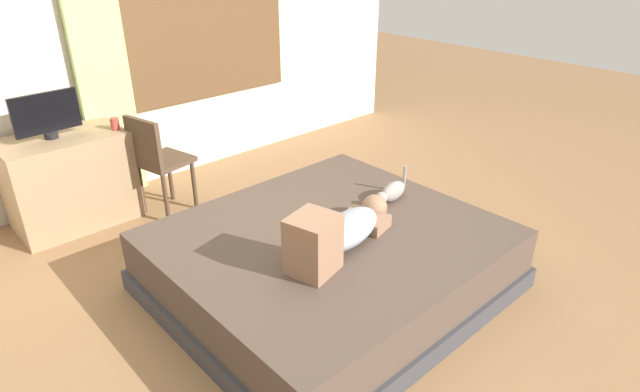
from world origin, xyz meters
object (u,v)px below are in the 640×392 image
object	(u,v)px
cat	(392,192)
tv_monitor	(46,115)
cup	(115,124)
person_lying	(340,232)
bed	(329,261)
chair_by_desk	(157,158)
desk	(70,180)

from	to	relation	value
cat	tv_monitor	size ratio (longest dim) A/B	0.74
cat	cup	xyz separation A→B (m)	(-1.14, 1.90, 0.29)
person_lying	bed	bearing A→B (deg)	64.30
tv_monitor	chair_by_desk	distance (m)	0.84
cat	cup	bearing A→B (deg)	120.98
desk	cup	size ratio (longest dim) A/B	9.37
desk	chair_by_desk	distance (m)	0.70
desk	cat	bearing A→B (deg)	-53.15
desk	tv_monitor	world-z (taller)	tv_monitor
cat	tv_monitor	distance (m)	2.61
cup	desk	bearing A→B (deg)	160.66
bed	desk	bearing A→B (deg)	113.52
cat	cup	world-z (taller)	cup
person_lying	tv_monitor	size ratio (longest dim) A/B	1.95
person_lying	desk	xyz separation A→B (m)	(-0.81, 2.24, -0.17)
person_lying	cat	world-z (taller)	person_lying
desk	cup	world-z (taller)	cup
person_lying	desk	distance (m)	2.38
cup	chair_by_desk	distance (m)	0.41
desk	tv_monitor	distance (m)	0.55
person_lying	chair_by_desk	bearing A→B (deg)	96.95
cup	person_lying	bearing A→B (deg)	-78.48
cat	desk	xyz separation A→B (m)	(-1.52, 2.03, -0.13)
desk	cup	xyz separation A→B (m)	(0.38, -0.13, 0.42)
bed	tv_monitor	world-z (taller)	tv_monitor
desk	chair_by_desk	xyz separation A→B (m)	(0.58, -0.36, 0.14)
desk	cup	distance (m)	0.58
cup	chair_by_desk	world-z (taller)	chair_by_desk
desk	person_lying	bearing A→B (deg)	-70.03
bed	desk	xyz separation A→B (m)	(-0.90, 2.06, 0.16)
bed	chair_by_desk	size ratio (longest dim) A/B	2.38
bed	desk	size ratio (longest dim) A/B	2.28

